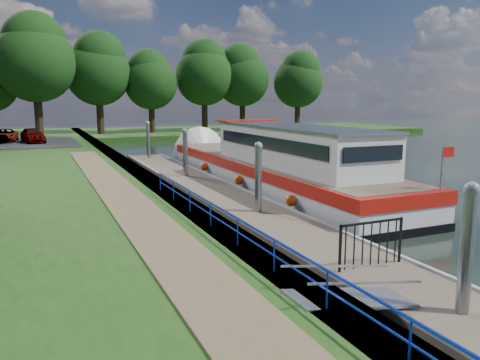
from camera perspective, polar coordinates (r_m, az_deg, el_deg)
name	(u,v)px	position (r m, az deg, el deg)	size (l,w,h in m)	color
ground	(440,321)	(10.70, 23.15, -15.48)	(160.00, 160.00, 0.00)	black
bank_edge	(149,187)	(22.38, -11.01, -0.84)	(1.10, 90.00, 0.78)	#473D2D
far_bank	(197,132)	(61.73, -5.32, 5.83)	(60.00, 18.00, 0.60)	#1C3F12
footpath	(140,215)	(15.22, -12.07, -4.25)	(1.60, 40.00, 0.05)	brown
blue_fence	(254,235)	(10.97, 1.76, -6.72)	(0.04, 18.04, 0.72)	#0C2DBF
pontoon	(215,195)	(21.24, -3.07, -1.80)	(2.50, 30.00, 0.56)	brown
mooring_piles	(215,171)	(21.05, -3.09, 1.12)	(0.30, 27.30, 3.55)	gray
gangway	(351,297)	(9.62, 13.34, -13.74)	(2.58, 1.00, 0.92)	#A5A8AD
gate_panel	(371,237)	(11.79, 15.73, -6.74)	(1.85, 0.05, 1.15)	black
barge	(265,165)	(24.39, 3.12, 1.85)	(4.36, 21.15, 4.78)	black
horizon_trees	(87,68)	(55.59, -18.12, 12.87)	(54.38, 10.03, 12.87)	#332316
car_a	(33,135)	(43.93, -23.95, 5.05)	(1.54, 3.83, 1.30)	#999999
car_d	(5,135)	(46.07, -26.70, 4.89)	(1.80, 3.91, 1.09)	#999999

